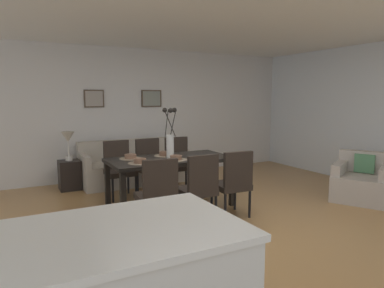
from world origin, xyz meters
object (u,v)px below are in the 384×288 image
object	(u,v)px
dining_chair_far_right	(150,163)
framed_picture_left	(94,99)
bowl_near_right	(131,156)
side_table	(70,175)
dining_chair_far_left	(199,185)
centerpiece_vase	(170,139)
dining_chair_near_left	(158,192)
framed_picture_center	(151,99)
bowl_near_left	(140,160)
dining_table	(170,163)
bowl_far_left	(176,157)
bowl_far_right	(165,153)
sofa	(133,168)
dining_chair_mid_right	(179,161)
table_lamp	(68,140)
armchair	(362,182)
dining_chair_mid_left	(234,181)
dining_chair_near_right	(119,166)

from	to	relation	value
dining_chair_far_right	framed_picture_left	world-z (taller)	framed_picture_left
bowl_near_right	side_table	distance (m)	1.74
dining_chair_far_left	framed_picture_left	size ratio (longest dim) A/B	2.43
centerpiece_vase	framed_picture_left	bearing A→B (deg)	104.89
dining_chair_near_left	framed_picture_center	size ratio (longest dim) A/B	2.12
bowl_near_left	side_table	world-z (taller)	bowl_near_left
dining_table	centerpiece_vase	size ratio (longest dim) A/B	2.45
dining_table	centerpiece_vase	distance (m)	0.36
bowl_near_right	bowl_far_left	world-z (taller)	same
dining_chair_far_left	bowl_far_right	size ratio (longest dim) A/B	5.41
centerpiece_vase	sofa	world-z (taller)	centerpiece_vase
bowl_far_right	framed_picture_center	size ratio (longest dim) A/B	0.39
dining_chair_near_left	framed_picture_left	bearing A→B (deg)	90.48
dining_chair_mid_right	sofa	xyz separation A→B (m)	(-0.55, 0.87, -0.23)
bowl_near_right	bowl_far_right	xyz separation A→B (m)	(0.54, 0.00, 0.00)
bowl_near_left	side_table	distance (m)	2.10
table_lamp	side_table	bearing A→B (deg)	-63.43
dining_chair_near_left	bowl_far_left	size ratio (longest dim) A/B	5.41
bowl_near_left	bowl_far_left	xyz separation A→B (m)	(0.54, 0.00, 0.00)
bowl_near_left	armchair	size ratio (longest dim) A/B	0.16
dining_chair_mid_left	bowl_far_right	distance (m)	1.20
bowl_far_right	sofa	bearing A→B (deg)	89.85
dining_chair_mid_right	framed_picture_center	xyz separation A→B (m)	(0.04, 1.35, 1.09)
dining_chair_mid_right	bowl_far_right	distance (m)	0.90
centerpiece_vase	bowl_far_left	bearing A→B (deg)	-90.26
dining_chair_near_left	sofa	size ratio (longest dim) A/B	0.47
centerpiece_vase	sofa	size ratio (longest dim) A/B	0.38
dining_chair_far_right	armchair	size ratio (longest dim) A/B	0.85
dining_chair_near_left	centerpiece_vase	distance (m)	1.16
dining_chair_near_right	dining_table	bearing A→B (deg)	-58.88
dining_chair_mid_right	framed_picture_left	bearing A→B (deg)	130.11
dining_chair_near_right	bowl_near_right	size ratio (longest dim) A/B	5.41
table_lamp	dining_chair_mid_right	bearing A→B (deg)	-26.96
dining_chair_near_right	dining_chair_far_left	world-z (taller)	same
bowl_near_left	framed_picture_left	world-z (taller)	framed_picture_left
bowl_near_left	table_lamp	distance (m)	2.04
armchair	dining_chair_near_left	bearing A→B (deg)	176.01
bowl_far_right	sofa	distance (m)	1.61
framed_picture_center	sofa	bearing A→B (deg)	-140.42
dining_chair_far_right	side_table	distance (m)	1.49
dining_chair_mid_right	side_table	bearing A→B (deg)	153.04
dining_chair_far_left	dining_chair_mid_right	world-z (taller)	same
dining_chair_near_left	bowl_near_left	bearing A→B (deg)	88.19
dining_chair_mid_left	sofa	bearing A→B (deg)	102.30
bowl_far_right	framed_picture_left	size ratio (longest dim) A/B	0.45
bowl_near_left	dining_table	bearing A→B (deg)	20.40
sofa	side_table	world-z (taller)	sofa
dining_chair_far_right	sofa	world-z (taller)	dining_chair_far_right
side_table	framed_picture_center	xyz separation A→B (m)	(1.75, 0.48, 1.34)
dining_chair_far_left	bowl_near_right	bearing A→B (deg)	118.15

